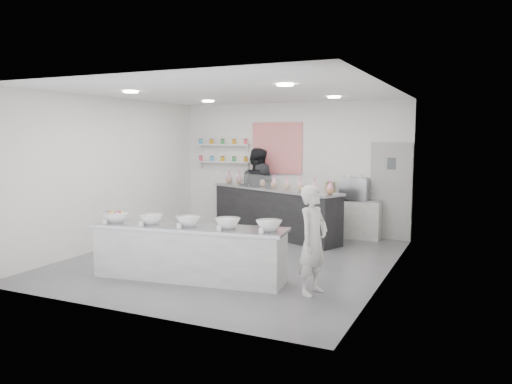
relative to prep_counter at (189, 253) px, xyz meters
The scene contains 26 objects.
floor 1.46m from the prep_counter, 88.39° to the left, with size 6.00×6.00×0.00m, color #515156.
ceiling 2.93m from the prep_counter, 88.39° to the left, with size 6.00×6.00×0.00m, color white.
back_wall 4.53m from the prep_counter, 89.49° to the left, with size 5.50×5.50×0.00m, color white.
left_wall 3.24m from the prep_counter, 152.66° to the left, with size 6.00×6.00×0.00m, color white.
right_wall 3.30m from the prep_counter, 26.67° to the left, with size 6.00×6.00×0.00m, color white.
back_door 5.00m from the prep_counter, 61.85° to the left, with size 0.88×0.04×2.10m, color #979794.
pattern_panel 4.65m from the prep_counter, 94.06° to the left, with size 1.25×0.03×1.20m, color red.
jar_shelf_lower 4.78m from the prep_counter, 111.69° to the left, with size 1.45×0.22×0.04m, color silver.
jar_shelf_upper 4.90m from the prep_counter, 111.69° to the left, with size 1.45×0.22×0.04m, color silver.
preserve_jars 4.83m from the prep_counter, 111.78° to the left, with size 1.45×0.10×0.56m, color #F6405E, non-canonical shape.
downlight_0 2.92m from the prep_counter, 163.57° to the left, with size 0.24×0.24×0.02m, color white.
downlight_1 2.96m from the prep_counter, 15.58° to the left, with size 0.24×0.24×0.02m, color white.
downlight_2 4.17m from the prep_counter, 114.39° to the left, with size 0.24×0.24×0.02m, color white.
downlight_3 4.20m from the prep_counter, 64.38° to the left, with size 0.24×0.24×0.02m, color white.
prep_counter is the anchor object (origin of this frame).
back_bar 3.69m from the prep_counter, 91.40° to the left, with size 3.50×0.64×1.09m, color black.
sneeze_guard 3.51m from the prep_counter, 93.57° to the left, with size 3.45×0.01×0.30m, color white.
espresso_ledge 4.47m from the prep_counter, 69.19° to the left, with size 1.16×0.37×0.86m, color #ABABA7.
espresso_machine 4.53m from the prep_counter, 69.07° to the left, with size 0.59×0.41×0.45m, color #93969E.
cup_stacks 4.35m from the prep_counter, 76.04° to the left, with size 0.24×0.24×0.36m, color #9A926C, non-canonical shape.
prep_bowls 0.50m from the prep_counter, ahead, with size 2.99×0.49×0.16m, color white, non-canonical shape.
label_cards 0.69m from the prep_counter, 97.59° to the right, with size 2.66×0.04×0.07m, color white, non-canonical shape.
cookie_bags 3.77m from the prep_counter, 91.40° to the left, with size 3.36×0.16×0.28m, color pink, non-canonical shape.
woman_prep 2.02m from the prep_counter, ahead, with size 0.57×0.37×1.55m, color silver.
staff_left 4.09m from the prep_counter, 99.39° to the left, with size 0.95×0.74×1.96m, color black.
staff_right 4.02m from the prep_counter, 97.34° to the left, with size 0.79×0.52×1.62m, color black.
Camera 1 is at (4.10, -7.90, 2.25)m, focal length 35.00 mm.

